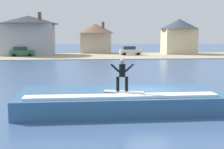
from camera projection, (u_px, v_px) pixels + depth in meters
name	position (u px, v px, depth m)	size (l,w,h in m)	color
ground_plane	(147.00, 107.00, 16.49)	(260.00, 260.00, 0.00)	#3C5881
wave_crest	(118.00, 100.00, 16.07)	(10.38, 4.58, 1.03)	#325F89
surfboard	(123.00, 92.00, 15.21)	(2.06, 1.18, 0.06)	white
surfer	(122.00, 73.00, 15.10)	(1.19, 0.32, 1.64)	black
shoreline_bank	(100.00, 56.00, 58.58)	(120.00, 18.28, 0.10)	tan
car_near_shore	(22.00, 52.00, 56.66)	(4.42, 2.02, 1.86)	#23663D
car_far_shore	(130.00, 51.00, 60.28)	(4.33, 2.17, 1.86)	silver
house_with_chimney	(28.00, 33.00, 59.91)	(12.09, 12.09, 8.45)	#9EA3AD
house_gabled_white	(179.00, 34.00, 64.07)	(8.25, 8.25, 7.47)	beige
house_small_cottage	(95.00, 36.00, 67.86)	(8.39, 8.39, 6.98)	beige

